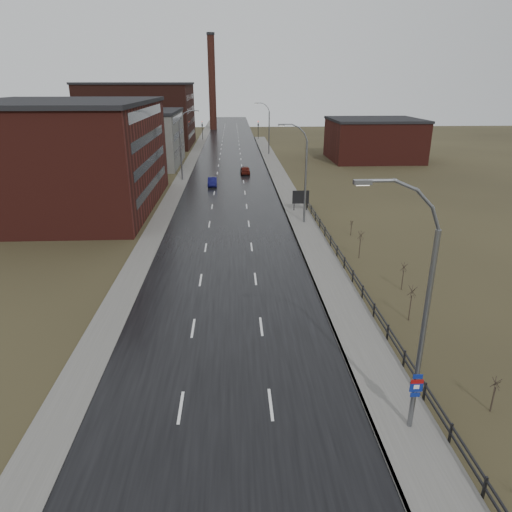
{
  "coord_description": "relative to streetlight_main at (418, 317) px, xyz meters",
  "views": [
    {
      "loc": [
        0.58,
        -15.09,
        15.55
      ],
      "look_at": [
        2.23,
        17.7,
        3.0
      ],
      "focal_mm": 32.0,
      "sensor_mm": 36.0,
      "label": 1
    }
  ],
  "objects": [
    {
      "name": "ground",
      "position": [
        -8.47,
        -2.0,
        -6.06
      ],
      "size": [
        320.0,
        320.0,
        0.0
      ],
      "primitive_type": "plane",
      "color": "#2D2819",
      "rests_on": "ground"
    },
    {
      "name": "shrub_e",
      "position": [
        3.84,
        22.52,
        -4.66
      ],
      "size": [
        0.62,
        0.65,
        2.63
      ],
      "color": "#382D23",
      "rests_on": "ground"
    },
    {
      "name": "streetlight_left",
      "position": [
        -16.17,
        60.0,
        -0.22
      ],
      "size": [
        3.36,
        0.28,
        11.35
      ],
      "color": "slate",
      "rests_on": "ground"
    },
    {
      "name": "building_right",
      "position": [
        21.83,
        80.0,
        -1.8
      ],
      "size": [
        18.36,
        16.32,
        8.5
      ],
      "color": "#471914",
      "rests_on": "ground"
    },
    {
      "name": "traffic_light_left",
      "position": [
        -16.47,
        118.0,
        -1.46
      ],
      "size": [
        0.58,
        2.73,
        5.3
      ],
      "color": "black",
      "rests_on": "ground"
    },
    {
      "name": "guardrail",
      "position": [
        1.83,
        16.32,
        -5.35
      ],
      "size": [
        0.1,
        53.05,
        1.1
      ],
      "color": "black",
      "rests_on": "ground"
    },
    {
      "name": "shrub_b",
      "position": [
        4.88,
        1.01,
        -5.02
      ],
      "size": [
        0.47,
        0.5,
        1.97
      ],
      "color": "#382D23",
      "rests_on": "ground"
    },
    {
      "name": "shrub_f",
      "position": [
        4.75,
        29.35,
        -5.19
      ],
      "size": [
        0.4,
        0.42,
        1.65
      ],
      "color": "#382D23",
      "rests_on": "ground"
    },
    {
      "name": "streetlight_right_mid",
      "position": [
        0.03,
        34.0,
        -0.22
      ],
      "size": [
        3.36,
        0.28,
        11.35
      ],
      "color": "slate",
      "rests_on": "ground"
    },
    {
      "name": "streetlight_main",
      "position": [
        0.0,
        0.0,
        0.0
      ],
      "size": [
        3.91,
        0.29,
        12.11
      ],
      "color": "slate",
      "rests_on": "ground"
    },
    {
      "name": "smokestack",
      "position": [
        -14.47,
        148.0,
        9.44
      ],
      "size": [
        2.7,
        2.7,
        30.7
      ],
      "color": "#331611",
      "rests_on": "ground"
    },
    {
      "name": "shrub_d",
      "position": [
        5.41,
        15.43,
        -4.86
      ],
      "size": [
        0.54,
        0.57,
        2.27
      ],
      "color": "#382D23",
      "rests_on": "ground"
    },
    {
      "name": "shrub_c",
      "position": [
        4.16,
        10.46,
        -4.67
      ],
      "size": [
        0.61,
        0.65,
        2.61
      ],
      "color": "#382D23",
      "rests_on": "ground"
    },
    {
      "name": "streetlight_right_far",
      "position": [
        0.03,
        88.0,
        -0.22
      ],
      "size": [
        3.36,
        0.28,
        11.35
      ],
      "color": "slate",
      "rests_on": "ground"
    },
    {
      "name": "billboard",
      "position": [
        0.63,
        39.27,
        -4.25
      ],
      "size": [
        2.12,
        0.17,
        2.74
      ],
      "color": "black",
      "rests_on": "ground"
    },
    {
      "name": "sidewalk_left",
      "position": [
        -16.67,
        58.0,
        -6.0
      ],
      "size": [
        2.4,
        260.0,
        0.12
      ],
      "primitive_type": "cube",
      "color": "#595651",
      "rests_on": "ground"
    },
    {
      "name": "car_far",
      "position": [
        -5.71,
        64.97,
        -5.34
      ],
      "size": [
        1.75,
        4.26,
        1.45
      ],
      "primitive_type": "imported",
      "rotation": [
        0.0,
        0.0,
        3.15
      ],
      "color": "#53150D",
      "rests_on": "ground"
    },
    {
      "name": "car_near",
      "position": [
        -11.22,
        55.1,
        -5.39
      ],
      "size": [
        1.51,
        4.08,
        1.33
      ],
      "primitive_type": "imported",
      "rotation": [
        0.0,
        0.0,
        0.02
      ],
      "color": "#0D0D45",
      "rests_on": "ground"
    },
    {
      "name": "sidewalk_right",
      "position": [
        0.13,
        33.0,
        -5.97
      ],
      "size": [
        3.2,
        180.0,
        0.18
      ],
      "primitive_type": "cube",
      "color": "#595651",
      "rests_on": "ground"
    },
    {
      "name": "curb_right",
      "position": [
        -1.39,
        33.0,
        -5.97
      ],
      "size": [
        0.16,
        180.0,
        0.18
      ],
      "primitive_type": "cube",
      "color": "slate",
      "rests_on": "ground"
    },
    {
      "name": "traffic_light_right",
      "position": [
        -0.47,
        118.0,
        -1.46
      ],
      "size": [
        0.58,
        2.73,
        5.3
      ],
      "color": "black",
      "rests_on": "ground"
    },
    {
      "name": "warehouse_near",
      "position": [
        -29.46,
        43.0,
        0.7
      ],
      "size": [
        22.44,
        28.56,
        13.5
      ],
      "color": "#471914",
      "rests_on": "ground"
    },
    {
      "name": "warehouse_mid",
      "position": [
        -26.46,
        76.0,
        -0.8
      ],
      "size": [
        16.32,
        20.4,
        10.5
      ],
      "color": "slate",
      "rests_on": "ground"
    },
    {
      "name": "road",
      "position": [
        -8.47,
        58.0,
        -6.03
      ],
      "size": [
        14.0,
        300.0,
        0.06
      ],
      "primitive_type": "cube",
      "color": "black",
      "rests_on": "ground"
    },
    {
      "name": "warehouse_far",
      "position": [
        -31.47,
        106.0,
        1.7
      ],
      "size": [
        26.52,
        24.48,
        15.5
      ],
      "color": "#331611",
      "rests_on": "ground"
    }
  ]
}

